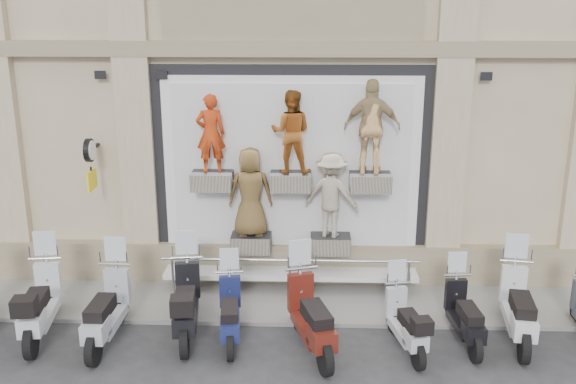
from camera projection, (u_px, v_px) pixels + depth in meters
The scene contains 13 objects.
ground at pixel (286, 356), 10.74m from camera, with size 90.00×90.00×0.00m, color #2E2E31.
sidewalk at pixel (290, 298), 12.74m from camera, with size 16.00×2.20×0.08m, color gray.
shop_vitrine at pixel (297, 176), 12.69m from camera, with size 5.60×0.95×4.30m.
guard_rail at pixel (290, 281), 12.53m from camera, with size 5.06×0.10×0.93m, color #9EA0A5, non-canonical shape.
clock_sign_bracket at pixel (90, 157), 12.45m from camera, with size 0.10×0.80×1.02m.
scooter_b at pixel (39, 291), 11.16m from camera, with size 0.62×2.12×1.72m, color silver, non-canonical shape.
scooter_c at pixel (106, 297), 10.96m from camera, with size 0.61×2.08×1.69m, color #9EA1AB, non-canonical shape.
scooter_d at pixel (186, 290), 11.19m from camera, with size 0.62×2.12×1.72m, color black, non-canonical shape.
scooter_e at pixel (230, 301), 11.04m from camera, with size 0.53×1.83×1.49m, color #161D4D, non-canonical shape.
scooter_f at pixel (311, 303), 10.68m from camera, with size 0.63×2.15×1.74m, color #52150E, non-canonical shape.
scooter_g at pixel (406, 312), 10.75m from camera, with size 0.50×1.73×1.41m, color #A9ACB0, non-canonical shape.
scooter_h at pixel (465, 304), 10.98m from camera, with size 0.52×1.79×1.45m, color black, non-canonical shape.
scooter_i at pixel (520, 294), 11.03m from camera, with size 0.62×2.12×1.72m, color silver, non-canonical shape.
Camera 1 is at (0.36, -9.53, 5.65)m, focal length 40.00 mm.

